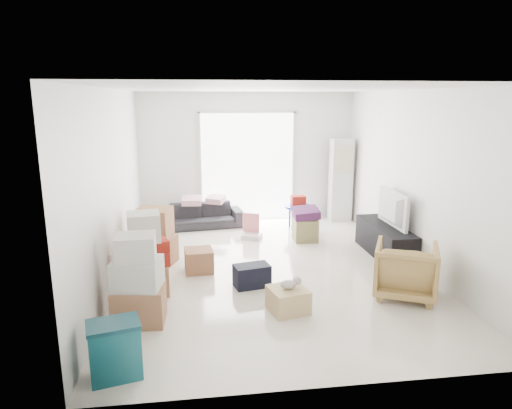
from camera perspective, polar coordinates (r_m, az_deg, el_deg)
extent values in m
cube|color=white|center=(7.16, 1.78, -8.91)|extent=(4.50, 6.00, 0.24)
cube|color=white|center=(6.64, 1.96, 15.32)|extent=(4.50, 6.00, 0.24)
cube|color=white|center=(9.80, -1.17, 6.01)|extent=(4.50, 0.24, 2.70)
cube|color=white|center=(3.80, 9.72, -5.75)|extent=(4.50, 0.24, 2.70)
cube|color=white|center=(6.77, -18.33, 2.12)|extent=(0.24, 6.00, 2.70)
cube|color=white|center=(7.51, 20.03, 3.02)|extent=(0.24, 6.00, 2.70)
cube|color=white|center=(9.69, -1.07, 4.73)|extent=(2.00, 0.01, 2.30)
cube|color=silver|center=(9.62, -7.01, 4.57)|extent=(0.06, 0.04, 2.30)
cube|color=silver|center=(9.85, 4.75, 4.82)|extent=(0.06, 0.04, 2.30)
cube|color=silver|center=(9.58, -1.09, 11.55)|extent=(2.10, 0.04, 0.06)
cube|color=silver|center=(9.83, 10.54, 3.01)|extent=(0.45, 0.30, 1.75)
cube|color=black|center=(7.92, 15.83, -4.33)|extent=(0.46, 1.55, 0.52)
imported|color=black|center=(7.83, 15.97, -2.06)|extent=(0.60, 1.03, 0.13)
imported|color=#2A2A2F|center=(9.32, -6.76, -0.91)|extent=(1.68, 0.67, 0.64)
cube|color=#DDA1B0|center=(9.21, -8.07, 1.34)|extent=(0.44, 0.36, 0.13)
cube|color=#DDA1B0|center=(9.29, -5.07, 1.52)|extent=(0.48, 0.45, 0.13)
imported|color=#AC8C4C|center=(6.36, 18.22, -7.48)|extent=(1.01, 0.99, 0.79)
cube|color=#124E58|center=(4.73, -17.10, -18.52)|extent=(0.52, 0.42, 0.26)
cube|color=#124E58|center=(4.60, -17.32, -15.78)|extent=(0.52, 0.42, 0.26)
cube|color=#0C333D|center=(4.54, -17.45, -14.13)|extent=(0.54, 0.44, 0.04)
cube|color=#8B5F3F|center=(5.61, -14.39, -12.03)|extent=(0.60, 0.51, 0.44)
cube|color=beige|center=(5.46, -14.62, -8.34)|extent=(0.60, 0.52, 0.34)
cube|color=beige|center=(5.36, -14.81, -5.21)|extent=(0.45, 0.40, 0.29)
cube|color=#8B5F3F|center=(6.40, -13.53, -8.97)|extent=(0.63, 0.63, 0.40)
cube|color=#9B2613|center=(6.30, -13.67, -6.54)|extent=(0.67, 0.52, 0.18)
cube|color=#9B2613|center=(6.25, -13.75, -5.09)|extent=(0.67, 0.56, 0.16)
cube|color=beige|center=(6.17, -13.89, -2.73)|extent=(0.47, 0.45, 0.38)
cube|color=#8B5F3F|center=(7.44, -12.48, -5.60)|extent=(0.73, 0.68, 0.43)
cube|color=#8B5F3F|center=(7.31, -12.65, -2.27)|extent=(0.61, 0.61, 0.46)
cube|color=#8B5F3F|center=(7.01, -7.14, -6.95)|extent=(0.45, 0.45, 0.34)
cube|color=black|center=(6.43, -0.52, -8.89)|extent=(0.54, 0.39, 0.31)
cube|color=#8B8551|center=(8.46, 6.17, -3.12)|extent=(0.43, 0.43, 0.42)
cube|color=#512153|center=(8.39, 6.22, -1.29)|extent=(0.47, 0.47, 0.14)
cylinder|color=#1320C9|center=(9.16, 5.27, -0.25)|extent=(0.55, 0.55, 0.04)
cylinder|color=#1320C9|center=(9.38, 5.87, -1.44)|extent=(0.04, 0.04, 0.43)
cylinder|color=#1320C9|center=(9.32, 4.22, -1.50)|extent=(0.04, 0.04, 0.43)
cylinder|color=#1320C9|center=(9.05, 4.58, -1.94)|extent=(0.04, 0.04, 0.43)
cylinder|color=#1320C9|center=(9.12, 6.27, -1.87)|extent=(0.04, 0.04, 0.43)
cube|color=#9B2613|center=(9.13, 5.28, 0.48)|extent=(0.28, 0.22, 0.20)
cube|color=silver|center=(8.58, -0.52, -3.97)|extent=(0.43, 0.41, 0.09)
cube|color=pink|center=(8.64, -0.63, -2.27)|extent=(0.31, 0.17, 0.37)
cube|color=tan|center=(5.75, 4.03, -11.78)|extent=(0.53, 0.53, 0.29)
ellipsoid|color=#B2ADA8|center=(5.67, 4.06, -9.94)|extent=(0.20, 0.14, 0.11)
cube|color=red|center=(5.67, 4.06, -9.90)|extent=(0.14, 0.12, 0.03)
sphere|color=#B2ADA8|center=(5.71, 5.17, -9.48)|extent=(0.11, 0.11, 0.11)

